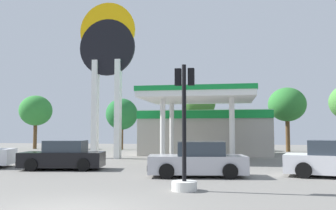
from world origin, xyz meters
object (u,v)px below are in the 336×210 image
at_px(car_0, 63,156).
at_px(tree_1, 122,114).
at_px(station_pole_sign, 107,59).
at_px(car_1, 198,161).
at_px(tree_2, 199,104).
at_px(tree_0, 36,111).
at_px(traffic_signal_1, 184,151).
at_px(tree_3, 287,105).

relative_size(car_0, tree_1, 0.80).
distance_m(station_pole_sign, car_1, 13.32).
xyz_separation_m(car_1, tree_2, (-1.73, 21.09, 4.01)).
bearing_deg(tree_2, tree_0, -179.33).
xyz_separation_m(car_1, tree_1, (-9.78, 20.80, 3.00)).
relative_size(traffic_signal_1, tree_1, 0.77).
bearing_deg(tree_3, tree_0, 177.79).
xyz_separation_m(tree_2, tree_3, (8.36, -1.22, -0.30)).
height_order(car_1, tree_1, tree_1).
bearing_deg(tree_3, tree_1, 176.78).
xyz_separation_m(tree_1, tree_2, (8.05, 0.30, 1.01)).
bearing_deg(tree_0, tree_3, -2.21).
bearing_deg(car_1, station_pole_sign, 128.75).
xyz_separation_m(station_pole_sign, car_0, (0.40, -7.47, -6.42)).
relative_size(station_pole_sign, tree_0, 1.94).
height_order(tree_0, tree_3, tree_3).
distance_m(car_1, tree_1, 23.18).
relative_size(station_pole_sign, car_1, 2.59).
xyz_separation_m(station_pole_sign, tree_1, (-2.47, 11.69, -3.40)).
relative_size(station_pole_sign, traffic_signal_1, 2.72).
distance_m(station_pole_sign, tree_1, 12.42).
relative_size(car_0, tree_0, 0.74).
bearing_deg(tree_3, car_0, -126.59).
xyz_separation_m(station_pole_sign, tree_0, (-12.24, 11.78, -2.95)).
bearing_deg(tree_1, tree_2, 2.13).
distance_m(tree_0, tree_1, 9.78).
bearing_deg(tree_3, car_1, -108.44).
relative_size(car_0, tree_3, 0.71).
bearing_deg(car_0, tree_2, 75.10).
distance_m(car_0, traffic_signal_1, 8.69).
distance_m(car_0, tree_2, 20.53).
distance_m(station_pole_sign, car_0, 9.85).
bearing_deg(station_pole_sign, tree_1, 101.94).
bearing_deg(tree_2, car_1, -85.30).
bearing_deg(traffic_signal_1, tree_0, 128.35).
bearing_deg(tree_0, car_1, -46.89).
height_order(traffic_signal_1, tree_1, tree_1).
relative_size(car_0, car_1, 0.99).
xyz_separation_m(car_0, car_1, (6.91, -1.64, 0.01)).
height_order(station_pole_sign, tree_3, station_pole_sign).
bearing_deg(tree_1, tree_3, -3.22).
distance_m(car_1, tree_0, 28.82).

